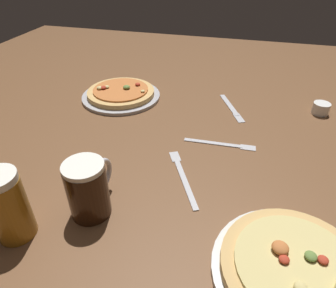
{
  "coord_description": "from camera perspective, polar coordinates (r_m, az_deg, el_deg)",
  "views": [
    {
      "loc": [
        0.18,
        -0.68,
        0.51
      ],
      "look_at": [
        0.0,
        0.0,
        0.02
      ],
      "focal_mm": 32.07,
      "sensor_mm": 36.0,
      "label": 1
    }
  ],
  "objects": [
    {
      "name": "beer_mug_dark",
      "position": [
        0.68,
        -28.16,
        -10.16
      ],
      "size": [
        0.1,
        0.12,
        0.16
      ],
      "color": "#9E6619",
      "rests_on": "ground_plane"
    },
    {
      "name": "pizza_plate_near",
      "position": [
        0.63,
        23.09,
        -21.14
      ],
      "size": [
        0.3,
        0.3,
        0.05
      ],
      "color": "silver",
      "rests_on": "ground_plane"
    },
    {
      "name": "knife_right",
      "position": [
        1.11,
        11.97,
        6.8
      ],
      "size": [
        0.11,
        0.2,
        0.01
      ],
      "color": "silver",
      "rests_on": "ground_plane"
    },
    {
      "name": "fork_left",
      "position": [
        0.78,
        2.83,
        -6.05
      ],
      "size": [
        0.12,
        0.21,
        0.01
      ],
      "color": "silver",
      "rests_on": "ground_plane"
    },
    {
      "name": "ground_plane",
      "position": [
        0.88,
        0.0,
        -1.87
      ],
      "size": [
        2.4,
        2.4,
        0.03
      ],
      "primitive_type": "cube",
      "color": "brown"
    },
    {
      "name": "ramekin_sauce",
      "position": [
        1.17,
        27.06,
        6.05
      ],
      "size": [
        0.06,
        0.06,
        0.04
      ],
      "primitive_type": "cylinder",
      "color": "white",
      "rests_on": "ground_plane"
    },
    {
      "name": "beer_mug_amber",
      "position": [
        0.67,
        -14.86,
        -8.19
      ],
      "size": [
        0.09,
        0.14,
        0.13
      ],
      "color": "black",
      "rests_on": "ground_plane"
    },
    {
      "name": "pizza_plate_far",
      "position": [
        1.17,
        -8.92,
        9.43
      ],
      "size": [
        0.3,
        0.3,
        0.05
      ],
      "color": "#B2B2B7",
      "rests_on": "ground_plane"
    },
    {
      "name": "fork_spare",
      "position": [
        0.9,
        10.11,
        0.05
      ],
      "size": [
        0.21,
        0.03,
        0.01
      ],
      "color": "silver",
      "rests_on": "ground_plane"
    }
  ]
}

